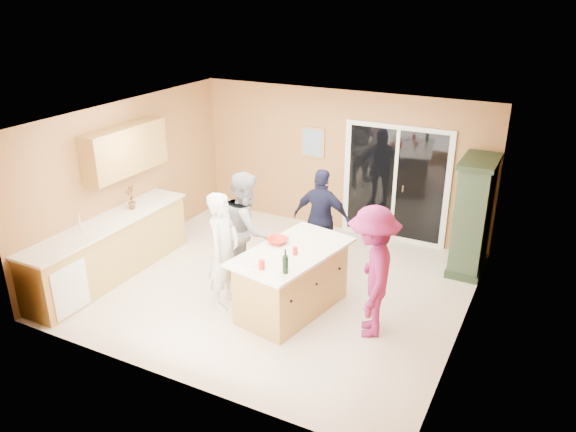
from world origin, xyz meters
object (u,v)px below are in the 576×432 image
at_px(green_hutch, 473,217).
at_px(woman_navy, 322,219).
at_px(woman_white, 224,251).
at_px(kitchen_island, 292,282).
at_px(woman_magenta, 372,272).
at_px(woman_grey, 247,229).

height_order(green_hutch, woman_navy, green_hutch).
relative_size(green_hutch, woman_navy, 1.13).
relative_size(woman_white, woman_navy, 1.04).
height_order(kitchen_island, woman_magenta, woman_magenta).
bearing_deg(woman_navy, woman_white, 65.35).
distance_m(woman_white, woman_navy, 1.89).
height_order(green_hutch, woman_magenta, green_hutch).
relative_size(kitchen_island, woman_navy, 1.18).
bearing_deg(green_hutch, kitchen_island, -129.29).
bearing_deg(kitchen_island, woman_navy, 108.70).
bearing_deg(woman_white, woman_grey, -1.41).
bearing_deg(woman_navy, kitchen_island, 95.56).
relative_size(green_hutch, woman_white, 1.08).
height_order(green_hutch, woman_grey, green_hutch).
bearing_deg(kitchen_island, woman_white, -151.09).
relative_size(woman_white, woman_magenta, 0.96).
bearing_deg(woman_white, kitchen_island, -77.93).
distance_m(woman_navy, woman_magenta, 1.99).
bearing_deg(woman_grey, kitchen_island, -140.01).
distance_m(woman_grey, woman_magenta, 2.17).
distance_m(kitchen_island, woman_white, 1.05).
xyz_separation_m(green_hutch, woman_white, (-2.89, -2.70, -0.05)).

